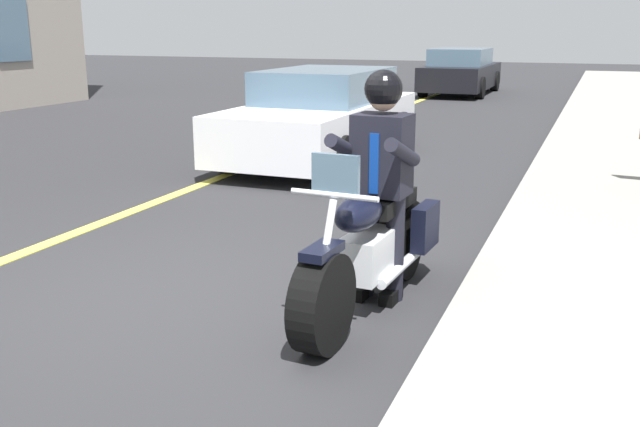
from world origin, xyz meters
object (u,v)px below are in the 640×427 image
motorcycle_main (371,249)px  car_dark (461,72)px  car_silver (323,116)px  rider_main (381,166)px

motorcycle_main → car_dark: 17.95m
car_silver → car_dark: size_ratio=1.00×
motorcycle_main → car_silver: 6.13m
rider_main → car_dark: size_ratio=0.38×
rider_main → car_silver: (-5.37, -2.58, -0.35)m
motorcycle_main → car_dark: car_dark is taller
rider_main → car_silver: size_ratio=0.38×
rider_main → car_dark: rider_main is taller
rider_main → car_dark: (-17.55, -2.74, -0.35)m
car_silver → car_dark: 12.17m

